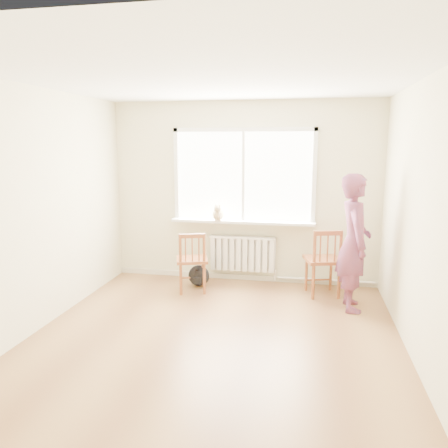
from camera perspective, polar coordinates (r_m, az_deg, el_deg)
The scene contains 13 objects.
floor at distance 4.79m, azimuth -1.64°, elevation -15.31°, with size 4.50×4.50×0.00m, color olive.
ceiling at distance 4.35m, azimuth -1.84°, elevation 18.62°, with size 4.50×4.50×0.00m, color white.
back_wall at distance 6.57m, azimuth 2.59°, elevation 4.08°, with size 4.00×0.01×2.70m, color beige.
window at distance 6.51m, azimuth 2.58°, elevation 6.79°, with size 2.12×0.05×1.42m.
windowsill at distance 6.52m, azimuth 2.42°, elevation 0.30°, with size 2.15×0.22×0.04m, color white.
radiator at distance 6.64m, azimuth 2.41°, elevation -3.84°, with size 1.00×0.12×0.55m.
heating_pipe at distance 6.71m, azimuth 13.12°, elevation -7.15°, with size 0.04×0.04×1.40m, color silver.
baseboard at distance 6.82m, azimuth 2.48°, elevation -6.93°, with size 4.00×0.03×0.08m, color beige.
chair_left at distance 6.18m, azimuth -4.19°, elevation -4.97°, with size 0.53×0.52×0.87m.
chair_right at distance 6.15m, azimuth 12.94°, elevation -4.91°, with size 0.57×0.55×0.95m.
person at distance 5.69m, azimuth 16.61°, elevation -2.34°, with size 0.63×0.41×1.73m, color #B93D6F.
cat at distance 6.47m, azimuth -0.76°, elevation 1.39°, with size 0.20×0.40×0.27m.
backpack at distance 6.50m, azimuth -3.30°, elevation -6.75°, with size 0.31×0.24×0.31m, color black.
Camera 1 is at (0.95, -4.20, 2.09)m, focal length 35.00 mm.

